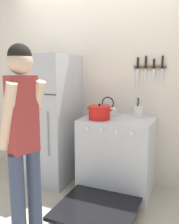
{
  "coord_description": "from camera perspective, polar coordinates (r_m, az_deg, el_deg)",
  "views": [
    {
      "loc": [
        1.12,
        -3.03,
        1.46
      ],
      "look_at": [
        0.0,
        -0.46,
        0.96
      ],
      "focal_mm": 40.0,
      "sensor_mm": 36.0,
      "label": 1
    }
  ],
  "objects": [
    {
      "name": "utensil_jar",
      "position": [
        2.96,
        11.08,
        0.06
      ],
      "size": [
        0.11,
        0.11,
        0.26
      ],
      "color": "silver",
      "rests_on": "stove_range"
    },
    {
      "name": "dutch_oven_pot",
      "position": [
        2.83,
        2.29,
        -0.11
      ],
      "size": [
        0.3,
        0.26,
        0.18
      ],
      "color": "red",
      "rests_on": "stove_range"
    },
    {
      "name": "person",
      "position": [
        2.03,
        -14.86,
        -5.29
      ],
      "size": [
        0.34,
        0.39,
        1.64
      ],
      "rotation": [
        0.0,
        0.0,
        1.24
      ],
      "color": "#38425B",
      "rests_on": "ground_plane"
    },
    {
      "name": "stove_range",
      "position": [
        2.99,
        6.16,
        -10.02
      ],
      "size": [
        0.81,
        1.33,
        0.88
      ],
      "color": "silver",
      "rests_on": "ground_plane"
    },
    {
      "name": "refrigerator",
      "position": [
        3.27,
        -9.26,
        -1.52
      ],
      "size": [
        0.65,
        0.71,
        1.62
      ],
      "color": "#B7BABF",
      "rests_on": "ground_plane"
    },
    {
      "name": "tea_kettle",
      "position": [
        3.06,
        4.24,
        0.39
      ],
      "size": [
        0.25,
        0.2,
        0.23
      ],
      "color": "silver",
      "rests_on": "stove_range"
    },
    {
      "name": "wall_knife_strip",
      "position": [
        3.06,
        13.57,
        10.04
      ],
      "size": [
        0.38,
        0.03,
        0.36
      ],
      "color": "brown"
    },
    {
      "name": "ground_plane",
      "position": [
        3.55,
        3.0,
        -14.26
      ],
      "size": [
        14.0,
        14.0,
        0.0
      ],
      "primitive_type": "plane",
      "color": "#B2A893"
    },
    {
      "name": "wall_back",
      "position": [
        3.27,
        3.39,
        6.79
      ],
      "size": [
        10.0,
        0.06,
        2.55
      ],
      "color": "beige",
      "rests_on": "ground_plane"
    }
  ]
}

